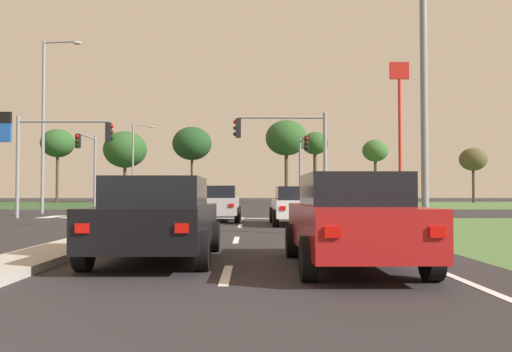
{
  "coord_description": "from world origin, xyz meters",
  "views": [
    {
      "loc": [
        3.85,
        -3.2,
        1.23
      ],
      "look_at": [
        4.24,
        29.77,
        2.28
      ],
      "focal_mm": 37.72,
      "sensor_mm": 36.0,
      "label": 1
    }
  ],
  "objects_px": {
    "street_lamp_second": "(46,118)",
    "pedestrian_at_median": "(200,194)",
    "car_silver_fourth": "(217,203)",
    "car_red_near": "(351,220)",
    "treeline_sixth": "(375,151)",
    "treeline_third": "(192,144)",
    "car_navy_second": "(376,200)",
    "treeline_fourth": "(286,138)",
    "treeline_seventh": "(473,160)",
    "car_white_fifth": "(297,205)",
    "traffic_signal_far_left": "(89,158)",
    "traffic_signal_near_left": "(55,147)",
    "fastfood_pole_sign": "(399,103)",
    "car_blue_third": "(177,198)",
    "traffic_signal_far_right": "(303,159)",
    "treeline_second": "(125,150)",
    "treeline_fifth": "(315,145)",
    "car_black_sixth": "(158,218)",
    "traffic_signal_near_right": "(290,145)",
    "street_lamp_near": "(416,62)",
    "street_lamp_third": "(135,159)",
    "treeline_near": "(58,144)"
  },
  "relations": [
    {
      "from": "traffic_signal_near_left",
      "to": "fastfood_pole_sign",
      "type": "distance_m",
      "value": 34.03
    },
    {
      "from": "treeline_fifth",
      "to": "car_black_sixth",
      "type": "bearing_deg",
      "value": -99.68
    },
    {
      "from": "car_white_fifth",
      "to": "traffic_signal_near_right",
      "type": "xyz_separation_m",
      "value": [
        0.15,
        5.57,
        2.87
      ]
    },
    {
      "from": "car_black_sixth",
      "to": "treeline_fifth",
      "type": "xyz_separation_m",
      "value": [
        10.21,
        59.81,
        6.78
      ]
    },
    {
      "from": "traffic_signal_near_right",
      "to": "fastfood_pole_sign",
      "type": "distance_m",
      "value": 27.19
    },
    {
      "from": "car_silver_fourth",
      "to": "fastfood_pole_sign",
      "type": "xyz_separation_m",
      "value": [
        15.55,
        26.67,
        8.95
      ]
    },
    {
      "from": "treeline_third",
      "to": "pedestrian_at_median",
      "type": "bearing_deg",
      "value": -82.59
    },
    {
      "from": "car_silver_fourth",
      "to": "car_red_near",
      "type": "bearing_deg",
      "value": -77.95
    },
    {
      "from": "pedestrian_at_median",
      "to": "treeline_third",
      "type": "bearing_deg",
      "value": 45.6
    },
    {
      "from": "treeline_second",
      "to": "car_white_fifth",
      "type": "bearing_deg",
      "value": -69.71
    },
    {
      "from": "treeline_near",
      "to": "treeline_fourth",
      "type": "height_order",
      "value": "treeline_fourth"
    },
    {
      "from": "street_lamp_near",
      "to": "pedestrian_at_median",
      "type": "bearing_deg",
      "value": 107.6
    },
    {
      "from": "street_lamp_third",
      "to": "treeline_second",
      "type": "height_order",
      "value": "treeline_second"
    },
    {
      "from": "car_silver_fourth",
      "to": "street_lamp_near",
      "type": "bearing_deg",
      "value": -55.21
    },
    {
      "from": "car_blue_third",
      "to": "traffic_signal_near_left",
      "type": "relative_size",
      "value": 0.84
    },
    {
      "from": "traffic_signal_far_left",
      "to": "street_lamp_third",
      "type": "xyz_separation_m",
      "value": [
        -0.89,
        19.47,
        1.08
      ]
    },
    {
      "from": "traffic_signal_near_left",
      "to": "car_silver_fourth",
      "type": "bearing_deg",
      "value": -20.74
    },
    {
      "from": "street_lamp_near",
      "to": "treeline_second",
      "type": "distance_m",
      "value": 59.08
    },
    {
      "from": "street_lamp_second",
      "to": "pedestrian_at_median",
      "type": "distance_m",
      "value": 13.14
    },
    {
      "from": "car_black_sixth",
      "to": "traffic_signal_far_right",
      "type": "distance_m",
      "value": 28.67
    },
    {
      "from": "traffic_signal_near_left",
      "to": "treeline_third",
      "type": "distance_m",
      "value": 43.12
    },
    {
      "from": "traffic_signal_far_right",
      "to": "treeline_second",
      "type": "relative_size",
      "value": 0.57
    },
    {
      "from": "pedestrian_at_median",
      "to": "treeline_near",
      "type": "relative_size",
      "value": 0.18
    },
    {
      "from": "car_blue_third",
      "to": "treeline_seventh",
      "type": "distance_m",
      "value": 42.96
    },
    {
      "from": "traffic_signal_near_left",
      "to": "treeline_third",
      "type": "xyz_separation_m",
      "value": [
        2.15,
        42.87,
        4.14
      ]
    },
    {
      "from": "car_red_near",
      "to": "treeline_third",
      "type": "bearing_deg",
      "value": 98.6
    },
    {
      "from": "street_lamp_near",
      "to": "traffic_signal_near_right",
      "type": "bearing_deg",
      "value": 102.51
    },
    {
      "from": "car_white_fifth",
      "to": "treeline_fourth",
      "type": "xyz_separation_m",
      "value": [
        2.73,
        45.99,
        7.34
      ]
    },
    {
      "from": "street_lamp_second",
      "to": "pedestrian_at_median",
      "type": "xyz_separation_m",
      "value": [
        8.53,
        8.85,
        -4.66
      ]
    },
    {
      "from": "treeline_sixth",
      "to": "treeline_seventh",
      "type": "height_order",
      "value": "treeline_sixth"
    },
    {
      "from": "traffic_signal_near_right",
      "to": "traffic_signal_near_left",
      "type": "xyz_separation_m",
      "value": [
        -11.63,
        0.0,
        -0.13
      ]
    },
    {
      "from": "fastfood_pole_sign",
      "to": "car_black_sixth",
      "type": "bearing_deg",
      "value": -111.44
    },
    {
      "from": "traffic_signal_near_left",
      "to": "street_lamp_second",
      "type": "xyz_separation_m",
      "value": [
        -2.73,
        5.99,
        2.32
      ]
    },
    {
      "from": "car_navy_second",
      "to": "treeline_fourth",
      "type": "height_order",
      "value": "treeline_fourth"
    },
    {
      "from": "traffic_signal_far_left",
      "to": "pedestrian_at_median",
      "type": "bearing_deg",
      "value": 22.62
    },
    {
      "from": "traffic_signal_far_left",
      "to": "street_lamp_second",
      "type": "relative_size",
      "value": 0.52
    },
    {
      "from": "car_silver_fourth",
      "to": "treeline_fourth",
      "type": "distance_m",
      "value": 44.54
    },
    {
      "from": "treeline_fifth",
      "to": "car_white_fifth",
      "type": "bearing_deg",
      "value": -97.78
    },
    {
      "from": "pedestrian_at_median",
      "to": "treeline_sixth",
      "type": "relative_size",
      "value": 0.21
    },
    {
      "from": "traffic_signal_near_left",
      "to": "street_lamp_third",
      "type": "bearing_deg",
      "value": 95.01
    },
    {
      "from": "car_black_sixth",
      "to": "pedestrian_at_median",
      "type": "relative_size",
      "value": 2.64
    },
    {
      "from": "car_white_fifth",
      "to": "treeline_second",
      "type": "distance_m",
      "value": 52.57
    },
    {
      "from": "treeline_seventh",
      "to": "treeline_fifth",
      "type": "bearing_deg",
      "value": 177.81
    },
    {
      "from": "pedestrian_at_median",
      "to": "car_red_near",
      "type": "bearing_deg",
      "value": -132.2
    },
    {
      "from": "car_blue_third",
      "to": "traffic_signal_far_right",
      "type": "bearing_deg",
      "value": 146.49
    },
    {
      "from": "car_silver_fourth",
      "to": "traffic_signal_near_right",
      "type": "height_order",
      "value": "traffic_signal_near_right"
    },
    {
      "from": "car_navy_second",
      "to": "treeline_seventh",
      "type": "height_order",
      "value": "treeline_seventh"
    },
    {
      "from": "treeline_seventh",
      "to": "car_white_fifth",
      "type": "bearing_deg",
      "value": -119.43
    },
    {
      "from": "street_lamp_second",
      "to": "treeline_third",
      "type": "xyz_separation_m",
      "value": [
        4.88,
        36.88,
        1.81
      ]
    },
    {
      "from": "pedestrian_at_median",
      "to": "car_white_fifth",
      "type": "bearing_deg",
      "value": -126.24
    }
  ]
}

